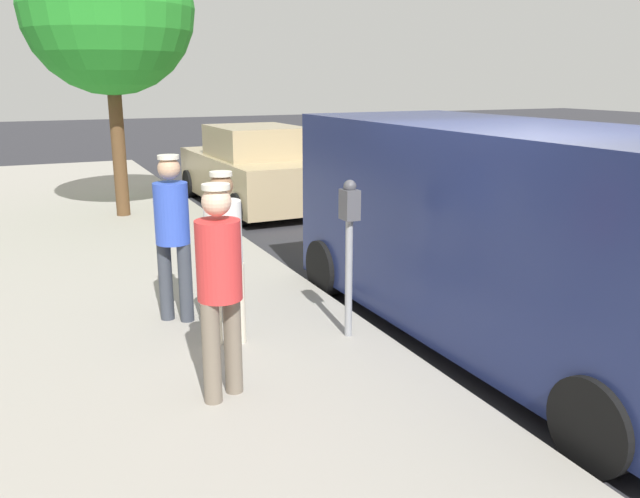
{
  "coord_description": "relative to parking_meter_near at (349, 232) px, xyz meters",
  "views": [
    {
      "loc": [
        4.05,
        4.51,
        2.57
      ],
      "look_at": [
        1.65,
        -0.75,
        1.05
      ],
      "focal_mm": 36.59,
      "sensor_mm": 36.0,
      "label": 1
    }
  ],
  "objects": [
    {
      "name": "street_tree",
      "position": [
        1.12,
        -6.83,
        2.52
      ],
      "size": [
        2.9,
        2.9,
        5.01
      ],
      "color": "brown",
      "rests_on": "sidewalk_slab"
    },
    {
      "name": "sidewalk_slab",
      "position": [
        2.15,
        0.75,
        -1.11
      ],
      "size": [
        5.0,
        32.0,
        0.15
      ],
      "primitive_type": "cube",
      "color": "#9E998E",
      "rests_on": "ground"
    },
    {
      "name": "parked_sedan_behind",
      "position": [
        -1.55,
        -7.33,
        -0.43
      ],
      "size": [
        2.04,
        4.44,
        1.65
      ],
      "color": "tan",
      "rests_on": "ground"
    },
    {
      "name": "parking_meter_near",
      "position": [
        0.0,
        0.0,
        0.0
      ],
      "size": [
        0.14,
        0.18,
        1.52
      ],
      "color": "gray",
      "rests_on": "sidewalk_slab"
    },
    {
      "name": "parked_van",
      "position": [
        -1.5,
        0.4,
        -0.03
      ],
      "size": [
        2.21,
        5.24,
        2.15
      ],
      "color": "navy",
      "rests_on": "ground"
    },
    {
      "name": "pedestrian_in_white",
      "position": [
        1.12,
        -0.31,
        -0.11
      ],
      "size": [
        0.35,
        0.34,
        1.62
      ],
      "color": "beige",
      "rests_on": "sidewalk_slab"
    },
    {
      "name": "ground_plane",
      "position": [
        -1.35,
        0.75,
        -1.18
      ],
      "size": [
        80.0,
        80.0,
        0.0
      ],
      "primitive_type": "plane",
      "color": "#2D2D33"
    },
    {
      "name": "pedestrian_in_blue",
      "position": [
        1.41,
        -1.11,
        -0.06
      ],
      "size": [
        0.34,
        0.34,
        1.7
      ],
      "color": "#383D47",
      "rests_on": "sidewalk_slab"
    },
    {
      "name": "pedestrian_in_red",
      "position": [
        1.45,
        0.71,
        -0.07
      ],
      "size": [
        0.34,
        0.34,
        1.68
      ],
      "color": "#726656",
      "rests_on": "sidewalk_slab"
    }
  ]
}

